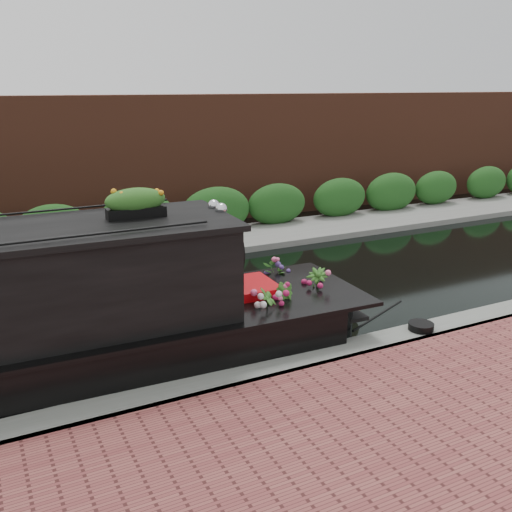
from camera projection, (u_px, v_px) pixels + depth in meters
name	position (u px, v px, depth m)	size (l,w,h in m)	color
ground	(210.00, 305.00, 11.56)	(80.00, 80.00, 0.00)	black
near_bank_coping	(292.00, 376.00, 8.74)	(40.00, 0.60, 0.50)	slate
far_bank_path	(150.00, 253.00, 15.15)	(40.00, 2.40, 0.34)	slate
far_hedge	(140.00, 244.00, 15.92)	(40.00, 1.10, 2.80)	#1E4E1A
far_brick_wall	(122.00, 228.00, 17.72)	(40.00, 1.00, 8.00)	#5B2E1F
rope_fender	(345.00, 308.00, 10.85)	(0.41, 0.41, 0.37)	olive
coiled_mooring_rope	(421.00, 326.00, 9.76)	(0.43, 0.43, 0.12)	black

